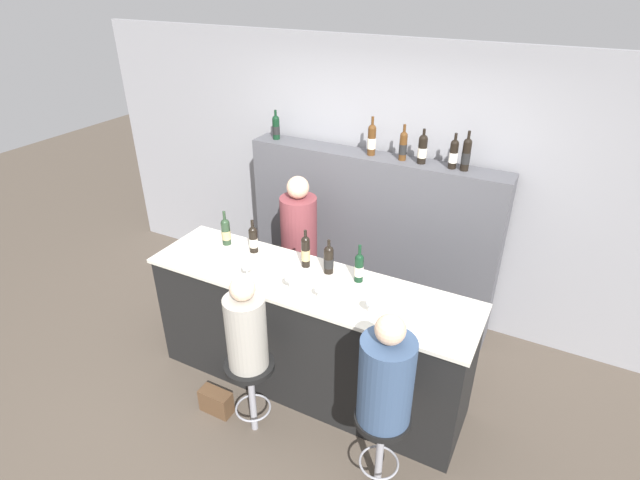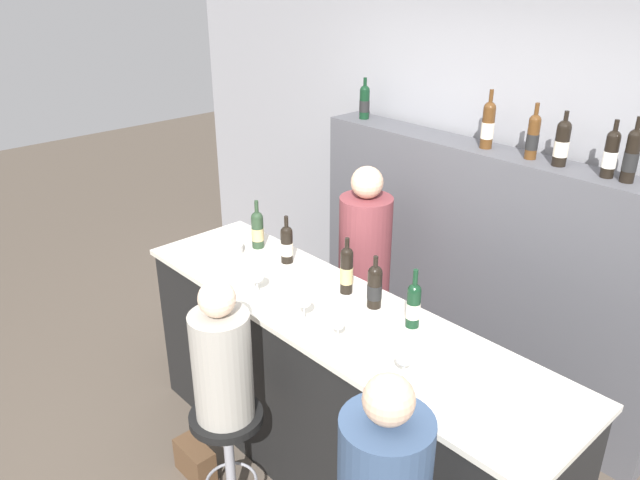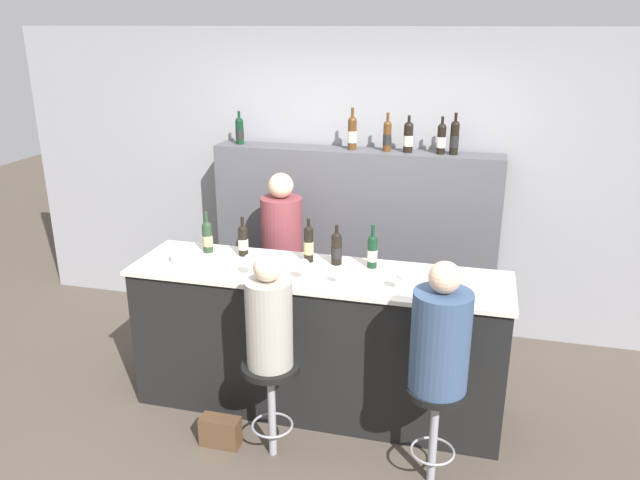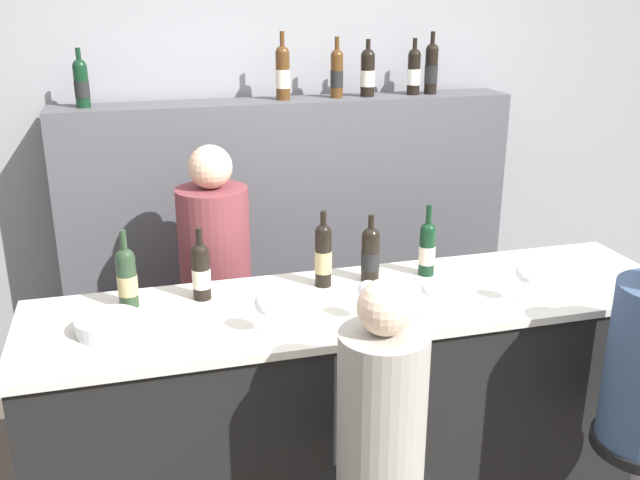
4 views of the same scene
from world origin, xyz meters
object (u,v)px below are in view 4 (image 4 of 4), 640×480
at_px(wine_glass_0, 266,305).
at_px(bartender, 218,315).
at_px(wine_glass_3, 525,275).
at_px(wine_bottle_counter_3, 370,254).
at_px(wine_bottle_backbar_1, 283,72).
at_px(wine_bottle_backbar_5, 431,68).
at_px(wine_bottle_counter_2, 323,254).
at_px(wine_bottle_counter_1, 201,271).
at_px(wine_bottle_backbar_3, 368,72).
at_px(metal_bowl, 108,324).
at_px(wine_bottle_backbar_0, 81,83).
at_px(wine_glass_1, 368,292).
at_px(wine_bottle_counter_4, 427,248).
at_px(bar_stool_right, 637,471).
at_px(wine_bottle_counter_0, 127,277).
at_px(wine_bottle_backbar_4, 414,71).
at_px(wine_bottle_backbar_2, 337,73).
at_px(wine_glass_2, 429,291).
at_px(guest_seated_left, 382,403).

bearing_deg(wine_glass_0, bartender, 94.22).
height_order(wine_glass_3, bartender, bartender).
relative_size(wine_bottle_counter_3, wine_bottle_backbar_1, 0.83).
height_order(wine_bottle_counter_3, wine_bottle_backbar_5, wine_bottle_backbar_5).
bearing_deg(wine_bottle_counter_2, wine_bottle_backbar_1, 85.71).
xyz_separation_m(wine_bottle_counter_1, wine_bottle_backbar_3, (1.03, 1.06, 0.61)).
bearing_deg(wine_bottle_backbar_5, metal_bowl, -144.08).
xyz_separation_m(wine_bottle_backbar_0, bartender, (0.53, -0.52, -1.05)).
distance_m(wine_bottle_counter_2, wine_bottle_counter_3, 0.20).
bearing_deg(wine_glass_3, wine_bottle_counter_3, 144.33).
relative_size(wine_bottle_counter_3, bartender, 0.19).
relative_size(wine_bottle_backbar_0, wine_glass_1, 1.80).
xyz_separation_m(wine_bottle_counter_4, wine_glass_3, (0.25, -0.36, -0.01)).
height_order(wine_glass_1, bar_stool_right, wine_glass_1).
distance_m(wine_bottle_counter_0, wine_bottle_counter_2, 0.76).
distance_m(wine_bottle_counter_1, wine_glass_3, 1.24).
distance_m(wine_bottle_backbar_4, bar_stool_right, 2.23).
distance_m(wine_bottle_backbar_3, wine_glass_3, 1.55).
relative_size(wine_bottle_backbar_3, wine_bottle_backbar_5, 0.90).
bearing_deg(wine_bottle_counter_0, wine_bottle_backbar_3, 39.13).
height_order(wine_glass_1, bartender, bartender).
distance_m(wine_bottle_backbar_2, wine_glass_2, 1.55).
distance_m(wine_bottle_counter_2, guest_seated_left, 0.81).
bearing_deg(wine_glass_1, wine_bottle_counter_1, 147.30).
xyz_separation_m(wine_bottle_backbar_2, metal_bowl, (-1.21, -1.26, -0.70)).
xyz_separation_m(wine_bottle_backbar_1, wine_glass_3, (0.62, -1.42, -0.63)).
bearing_deg(wine_glass_1, wine_bottle_backbar_2, 77.99).
xyz_separation_m(wine_glass_2, bar_stool_right, (0.67, -0.42, -0.62)).
relative_size(wine_bottle_counter_0, wine_glass_1, 1.95).
bearing_deg(metal_bowl, guest_seated_left, -35.62).
distance_m(wine_bottle_counter_3, wine_glass_3, 0.61).
relative_size(wine_bottle_counter_3, wine_bottle_backbar_5, 0.86).
bearing_deg(wine_glass_2, wine_bottle_counter_3, 106.04).
height_order(wine_bottle_counter_1, bartender, bartender).
bearing_deg(wine_bottle_backbar_0, wine_bottle_counter_2, -49.51).
xyz_separation_m(wine_bottle_backbar_5, guest_seated_left, (-0.93, -1.84, -0.81)).
relative_size(wine_bottle_backbar_1, wine_bottle_backbar_2, 1.10).
bearing_deg(wine_glass_1, guest_seated_left, -102.74).
height_order(wine_glass_0, wine_glass_1, wine_glass_1).
bearing_deg(bar_stool_right, wine_bottle_counter_3, 134.86).
bearing_deg(wine_bottle_backbar_4, wine_bottle_counter_4, -108.25).
relative_size(wine_bottle_counter_4, wine_glass_3, 2.00).
xyz_separation_m(wine_bottle_counter_1, wine_glass_3, (1.18, -0.36, -0.01)).
relative_size(wine_bottle_backbar_3, wine_glass_3, 1.94).
relative_size(wine_glass_1, bar_stool_right, 0.24).
relative_size(wine_bottle_backbar_0, wine_bottle_backbar_2, 0.90).
bearing_deg(wine_bottle_counter_0, wine_bottle_counter_1, 0.00).
bearing_deg(wine_bottle_counter_3, wine_bottle_counter_2, -180.00).
bearing_deg(wine_bottle_counter_2, guest_seated_left, -92.11).
distance_m(wine_bottle_counter_1, wine_bottle_counter_3, 0.69).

